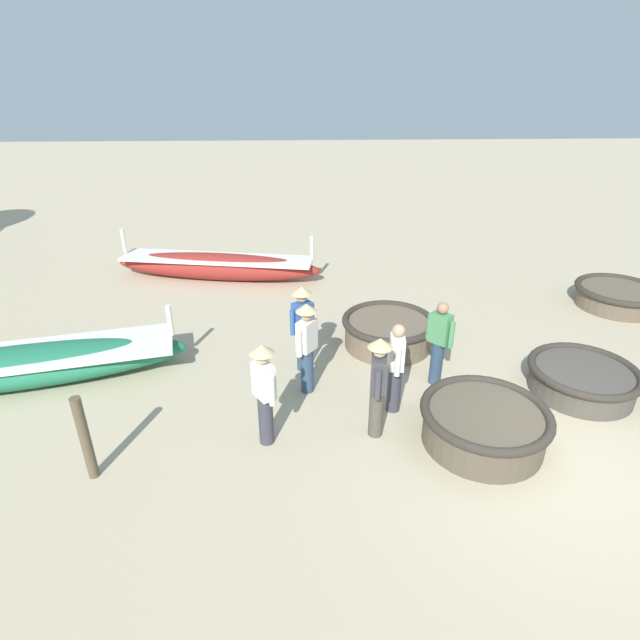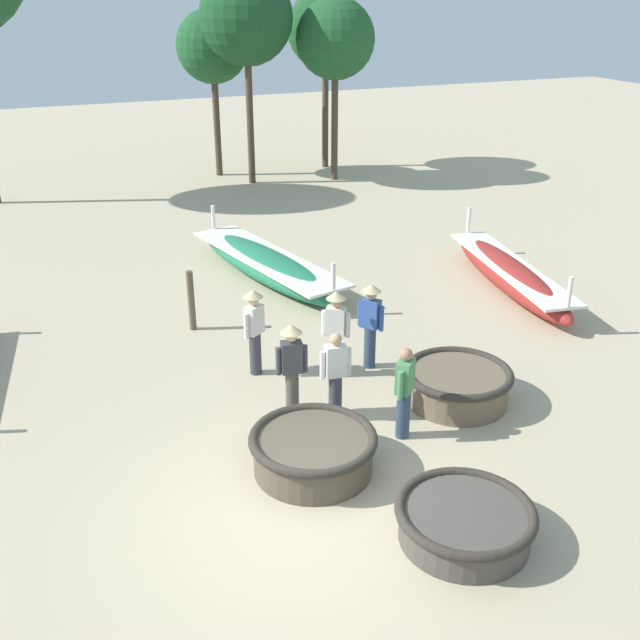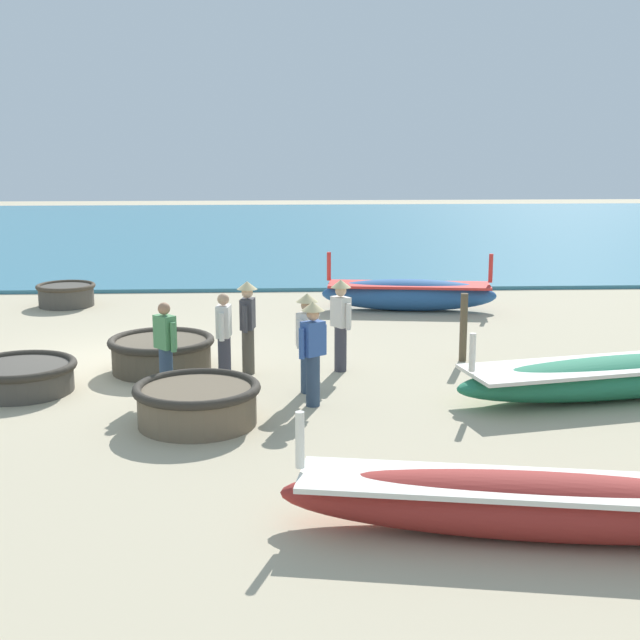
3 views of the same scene
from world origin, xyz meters
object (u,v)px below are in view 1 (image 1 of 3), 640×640
(long_boat_blue_hull, at_px, (14,367))
(fisherman_standing_left, at_px, (307,342))
(coracle_weathered, at_px, (484,424))
(long_boat_red_hull, at_px, (218,266))
(coracle_front_right, at_px, (618,296))
(coracle_beside_post, at_px, (388,331))
(coracle_far_right, at_px, (582,378))
(fisherman_hauling, at_px, (302,323))
(fisherman_crouching, at_px, (439,341))
(fisherman_standing_right, at_px, (264,388))
(fisherman_by_coracle, at_px, (396,366))
(mooring_post_shoreline, at_px, (85,438))
(fisherman_with_hat, at_px, (378,381))

(long_boat_blue_hull, bearing_deg, fisherman_standing_left, -95.14)
(coracle_weathered, distance_m, long_boat_red_hull, 8.51)
(coracle_front_right, bearing_deg, coracle_beside_post, 105.84)
(coracle_far_right, relative_size, fisherman_hauling, 1.10)
(fisherman_crouching, height_order, fisherman_standing_right, fisherman_standing_right)
(fisherman_crouching, xyz_separation_m, fisherman_standing_right, (-1.48, 2.93, 0.12))
(coracle_beside_post, relative_size, long_boat_red_hull, 0.33)
(fisherman_by_coracle, relative_size, fisherman_hauling, 0.94)
(fisherman_by_coracle, relative_size, fisherman_standing_right, 0.94)
(fisherman_by_coracle, relative_size, mooring_post_shoreline, 1.22)
(coracle_beside_post, bearing_deg, fisherman_standing_left, 132.81)
(coracle_beside_post, relative_size, mooring_post_shoreline, 1.46)
(coracle_front_right, bearing_deg, long_boat_blue_hull, 102.18)
(fisherman_standing_left, bearing_deg, coracle_beside_post, -47.19)
(fisherman_hauling, bearing_deg, fisherman_with_hat, -151.32)
(fisherman_hauling, height_order, fisherman_crouching, fisherman_hauling)
(coracle_beside_post, height_order, fisherman_standing_left, fisherman_standing_left)
(fisherman_by_coracle, xyz_separation_m, mooring_post_shoreline, (-1.31, 4.39, -0.19))
(long_boat_blue_hull, relative_size, fisherman_standing_right, 3.63)
(coracle_far_right, relative_size, fisherman_standing_left, 1.10)
(coracle_front_right, xyz_separation_m, fisherman_with_hat, (-4.42, 6.45, 0.68))
(long_boat_blue_hull, distance_m, fisherman_by_coracle, 6.67)
(fisherman_crouching, xyz_separation_m, mooring_post_shoreline, (-2.09, 5.28, -0.19))
(coracle_far_right, distance_m, fisherman_with_hat, 3.91)
(coracle_weathered, bearing_deg, fisherman_with_hat, 80.24)
(coracle_beside_post, bearing_deg, long_boat_blue_hull, 99.01)
(coracle_far_right, height_order, coracle_front_right, coracle_front_right)
(fisherman_with_hat, bearing_deg, coracle_weathered, -99.76)
(fisherman_by_coracle, height_order, mooring_post_shoreline, fisherman_by_coracle)
(fisherman_standing_left, bearing_deg, fisherman_crouching, -86.13)
(coracle_weathered, height_order, fisherman_with_hat, fisherman_with_hat)
(long_boat_red_hull, height_order, fisherman_hauling, fisherman_hauling)
(fisherman_standing_right, bearing_deg, coracle_beside_post, -38.83)
(long_boat_red_hull, height_order, fisherman_by_coracle, fisherman_by_coracle)
(fisherman_by_coracle, distance_m, fisherman_hauling, 1.99)
(coracle_far_right, bearing_deg, long_boat_red_hull, 50.63)
(coracle_far_right, bearing_deg, coracle_weathered, 119.66)
(coracle_front_right, bearing_deg, fisherman_crouching, 120.45)
(long_boat_blue_hull, bearing_deg, coracle_weathered, -104.24)
(coracle_far_right, height_order, long_boat_blue_hull, long_boat_blue_hull)
(fisherman_standing_right, bearing_deg, long_boat_blue_hull, 68.38)
(long_boat_red_hull, xyz_separation_m, fisherman_hauling, (-4.76, -2.21, 0.59))
(long_boat_red_hull, bearing_deg, coracle_front_right, -103.27)
(coracle_weathered, distance_m, fisherman_standing_left, 3.04)
(coracle_weathered, relative_size, long_boat_blue_hull, 0.31)
(fisherman_hauling, bearing_deg, fisherman_crouching, -103.71)
(long_boat_blue_hull, xyz_separation_m, mooring_post_shoreline, (-2.40, -2.18, 0.29))
(fisherman_by_coracle, bearing_deg, coracle_front_right, -57.82)
(fisherman_crouching, distance_m, fisherman_standing_right, 3.29)
(coracle_weathered, relative_size, fisherman_by_coracle, 1.21)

